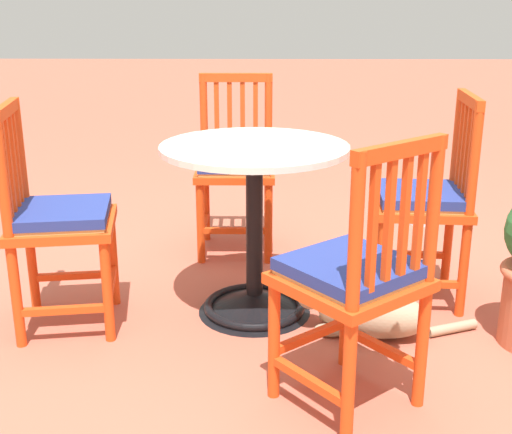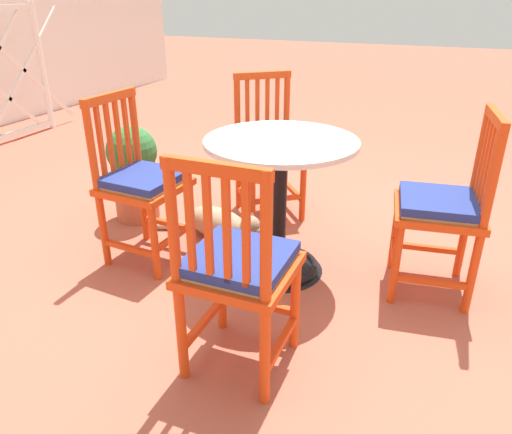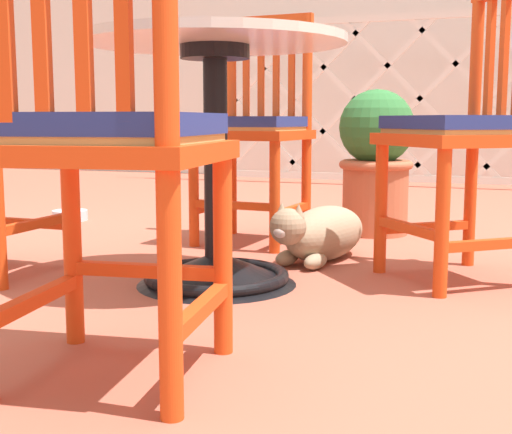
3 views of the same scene
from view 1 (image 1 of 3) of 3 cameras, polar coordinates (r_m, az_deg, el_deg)
The scene contains 8 objects.
ground_plane at distance 2.87m, azimuth 1.36°, elevation -8.82°, with size 24.00×24.00×0.00m, color #AD5642.
cafe_table at distance 2.85m, azimuth -0.13°, elevation -2.74°, with size 0.76×0.76×0.73m.
orange_chair_at_corner at distance 2.81m, azimuth -16.27°, elevation -0.34°, with size 0.46×0.46×0.91m.
orange_chair_facing_out at distance 2.18m, azimuth 8.27°, elevation -5.18°, with size 0.56×0.56×0.91m.
orange_chair_tucked_in at distance 3.03m, azimuth 13.94°, elevation 1.20°, with size 0.42×0.42×0.91m.
orange_chair_by_planter at distance 3.53m, azimuth -1.72°, elevation 4.12°, with size 0.40×0.40×0.91m.
tabby_cat at distance 2.77m, azimuth 8.96°, elevation -7.88°, with size 0.30×0.75×0.23m.
pet_water_bowl at distance 4.19m, azimuth 13.65°, elevation -0.12°, with size 0.17×0.17×0.05m, color silver.
Camera 1 is at (2.56, -0.03, 1.30)m, focal length 47.92 mm.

